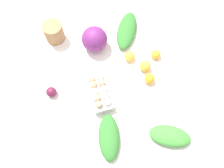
% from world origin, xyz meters
% --- Properties ---
extents(ground_plane, '(8.00, 8.00, 0.00)m').
position_xyz_m(ground_plane, '(0.00, 0.00, 0.00)').
color(ground_plane, '#C6B289').
extents(dining_table, '(1.32, 0.99, 0.73)m').
position_xyz_m(dining_table, '(0.00, 0.00, 0.64)').
color(dining_table, silver).
rests_on(dining_table, ground_plane).
extents(cabbage_purple, '(0.17, 0.17, 0.17)m').
position_xyz_m(cabbage_purple, '(0.32, 0.05, 0.81)').
color(cabbage_purple, '#6B2366').
rests_on(cabbage_purple, dining_table).
extents(egg_carton, '(0.26, 0.13, 0.09)m').
position_xyz_m(egg_carton, '(-0.05, 0.09, 0.77)').
color(egg_carton, '#B7B7B2').
rests_on(egg_carton, dining_table).
extents(paper_bag, '(0.13, 0.13, 0.14)m').
position_xyz_m(paper_bag, '(0.45, 0.30, 0.80)').
color(paper_bag, '#997047').
rests_on(paper_bag, dining_table).
extents(greens_bunch_chard, '(0.21, 0.27, 0.06)m').
position_xyz_m(greens_bunch_chard, '(-0.40, -0.25, 0.76)').
color(greens_bunch_chard, '#3D8433').
rests_on(greens_bunch_chard, dining_table).
extents(greens_bunch_dandelion, '(0.29, 0.17, 0.06)m').
position_xyz_m(greens_bunch_dandelion, '(-0.33, 0.09, 0.76)').
color(greens_bunch_dandelion, '#2D6B28').
rests_on(greens_bunch_dandelion, dining_table).
extents(greens_bunch_scallion, '(0.35, 0.25, 0.06)m').
position_xyz_m(greens_bunch_scallion, '(0.38, -0.19, 0.76)').
color(greens_bunch_scallion, '#2D6B28').
rests_on(greens_bunch_scallion, dining_table).
extents(beet_root, '(0.07, 0.07, 0.07)m').
position_xyz_m(beet_root, '(0.03, 0.38, 0.76)').
color(beet_root, '#5B1933').
rests_on(beet_root, dining_table).
extents(orange_0, '(0.07, 0.07, 0.07)m').
position_xyz_m(orange_0, '(0.14, -0.33, 0.76)').
color(orange_0, orange).
rests_on(orange_0, dining_table).
extents(orange_1, '(0.07, 0.07, 0.07)m').
position_xyz_m(orange_1, '(0.07, -0.24, 0.77)').
color(orange_1, '#F9A833').
rests_on(orange_1, dining_table).
extents(orange_2, '(0.07, 0.07, 0.07)m').
position_xyz_m(orange_2, '(0.17, -0.16, 0.76)').
color(orange_2, '#F9A833').
rests_on(orange_2, dining_table).
extents(orange_3, '(0.07, 0.07, 0.07)m').
position_xyz_m(orange_3, '(-0.02, -0.24, 0.76)').
color(orange_3, orange).
rests_on(orange_3, dining_table).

